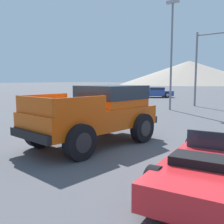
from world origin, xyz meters
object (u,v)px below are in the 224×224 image
at_px(orange_pickup_truck, 99,111).
at_px(traffic_light_main, 211,55).
at_px(parked_car_blue, 155,92).
at_px(red_convertible_car, 218,167).
at_px(street_lamp_post, 172,45).

relative_size(orange_pickup_truck, traffic_light_main, 0.83).
xyz_separation_m(orange_pickup_truck, parked_car_blue, (-10.24, 21.71, -0.48)).
xyz_separation_m(red_convertible_car, traffic_light_main, (-5.47, 15.61, 3.67)).
height_order(orange_pickup_truck, red_convertible_car, orange_pickup_truck).
distance_m(orange_pickup_truck, parked_car_blue, 24.01).
bearing_deg(traffic_light_main, street_lamp_post, -112.54).
bearing_deg(red_convertible_car, street_lamp_post, 111.95).
relative_size(red_convertible_car, street_lamp_post, 0.59).
bearing_deg(parked_car_blue, traffic_light_main, -174.29).
height_order(orange_pickup_truck, parked_car_blue, orange_pickup_truck).
bearing_deg(red_convertible_car, parked_car_blue, 113.83).
distance_m(orange_pickup_truck, street_lamp_post, 11.48).
relative_size(red_convertible_car, parked_car_blue, 1.06).
height_order(red_convertible_car, parked_car_blue, parked_car_blue).
relative_size(orange_pickup_truck, street_lamp_post, 0.65).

